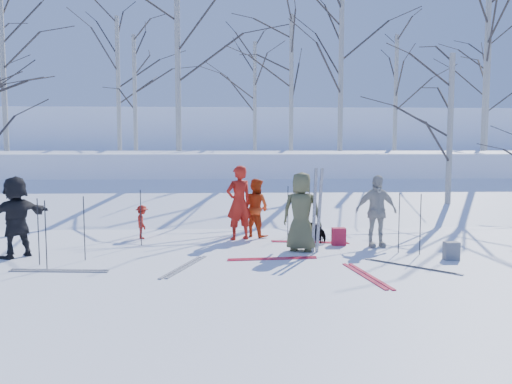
{
  "coord_description": "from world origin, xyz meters",
  "views": [
    {
      "loc": [
        -0.51,
        -10.16,
        2.34
      ],
      "look_at": [
        0.0,
        1.5,
        1.3
      ],
      "focal_mm": 35.0,
      "sensor_mm": 36.0,
      "label": 1
    }
  ],
  "objects_px": {
    "skier_grey_west": "(16,217)",
    "backpack_grey": "(451,251)",
    "skier_red_north": "(239,203)",
    "dog": "(318,233)",
    "skier_olive_center": "(301,212)",
    "backpack_red": "(339,237)",
    "backpack_dark": "(314,232)",
    "skier_red_seated": "(142,222)",
    "skier_redor_behind": "(256,208)",
    "skier_cream_east": "(376,211)"
  },
  "relations": [
    {
      "from": "skier_grey_west",
      "to": "backpack_grey",
      "type": "xyz_separation_m",
      "value": [
        9.19,
        -0.68,
        -0.68
      ]
    },
    {
      "from": "skier_red_north",
      "to": "dog",
      "type": "distance_m",
      "value": 2.13
    },
    {
      "from": "skier_olive_center",
      "to": "backpack_red",
      "type": "height_order",
      "value": "skier_olive_center"
    },
    {
      "from": "backpack_dark",
      "to": "skier_olive_center",
      "type": "bearing_deg",
      "value": -110.87
    },
    {
      "from": "skier_olive_center",
      "to": "skier_grey_west",
      "type": "height_order",
      "value": "skier_olive_center"
    },
    {
      "from": "skier_olive_center",
      "to": "skier_red_seated",
      "type": "bearing_deg",
      "value": -4.31
    },
    {
      "from": "backpack_dark",
      "to": "dog",
      "type": "bearing_deg",
      "value": -83.07
    },
    {
      "from": "skier_red_north",
      "to": "backpack_dark",
      "type": "distance_m",
      "value": 2.06
    },
    {
      "from": "skier_red_north",
      "to": "skier_redor_behind",
      "type": "xyz_separation_m",
      "value": [
        0.45,
        0.4,
        -0.18
      ]
    },
    {
      "from": "skier_olive_center",
      "to": "skier_red_north",
      "type": "relative_size",
      "value": 0.95
    },
    {
      "from": "skier_red_seated",
      "to": "dog",
      "type": "height_order",
      "value": "skier_red_seated"
    },
    {
      "from": "skier_olive_center",
      "to": "skier_grey_west",
      "type": "xyz_separation_m",
      "value": [
        -6.17,
        -0.37,
        -0.03
      ]
    },
    {
      "from": "skier_redor_behind",
      "to": "skier_grey_west",
      "type": "height_order",
      "value": "skier_grey_west"
    },
    {
      "from": "skier_red_seated",
      "to": "dog",
      "type": "relative_size",
      "value": 1.54
    },
    {
      "from": "skier_red_north",
      "to": "skier_grey_west",
      "type": "distance_m",
      "value": 5.12
    },
    {
      "from": "skier_olive_center",
      "to": "backpack_dark",
      "type": "relative_size",
      "value": 4.49
    },
    {
      "from": "backpack_dark",
      "to": "backpack_grey",
      "type": "bearing_deg",
      "value": -43.87
    },
    {
      "from": "skier_red_north",
      "to": "backpack_dark",
      "type": "relative_size",
      "value": 4.73
    },
    {
      "from": "skier_redor_behind",
      "to": "skier_grey_west",
      "type": "xyz_separation_m",
      "value": [
        -5.23,
        -2.24,
        0.11
      ]
    },
    {
      "from": "skier_cream_east",
      "to": "dog",
      "type": "relative_size",
      "value": 3.02
    },
    {
      "from": "skier_cream_east",
      "to": "backpack_dark",
      "type": "bearing_deg",
      "value": 139.6
    },
    {
      "from": "skier_olive_center",
      "to": "skier_cream_east",
      "type": "distance_m",
      "value": 1.87
    },
    {
      "from": "skier_red_seated",
      "to": "backpack_dark",
      "type": "relative_size",
      "value": 2.17
    },
    {
      "from": "backpack_grey",
      "to": "backpack_dark",
      "type": "relative_size",
      "value": 0.95
    },
    {
      "from": "skier_olive_center",
      "to": "skier_grey_west",
      "type": "bearing_deg",
      "value": 22.91
    },
    {
      "from": "skier_olive_center",
      "to": "dog",
      "type": "xyz_separation_m",
      "value": [
        0.56,
        1.04,
        -0.66
      ]
    },
    {
      "from": "backpack_red",
      "to": "dog",
      "type": "bearing_deg",
      "value": 136.7
    },
    {
      "from": "skier_cream_east",
      "to": "backpack_dark",
      "type": "xyz_separation_m",
      "value": [
        -1.31,
        0.94,
        -0.65
      ]
    },
    {
      "from": "skier_grey_west",
      "to": "backpack_red",
      "type": "height_order",
      "value": "skier_grey_west"
    },
    {
      "from": "skier_cream_east",
      "to": "backpack_grey",
      "type": "height_order",
      "value": "skier_cream_east"
    },
    {
      "from": "dog",
      "to": "skier_red_seated",
      "type": "bearing_deg",
      "value": -53.0
    },
    {
      "from": "skier_grey_west",
      "to": "backpack_red",
      "type": "xyz_separation_m",
      "value": [
        7.17,
        0.99,
        -0.66
      ]
    },
    {
      "from": "dog",
      "to": "skier_red_north",
      "type": "bearing_deg",
      "value": -57.08
    },
    {
      "from": "skier_red_seated",
      "to": "skier_grey_west",
      "type": "distance_m",
      "value": 3.12
    },
    {
      "from": "skier_grey_west",
      "to": "skier_olive_center",
      "type": "bearing_deg",
      "value": 133.1
    },
    {
      "from": "skier_redor_behind",
      "to": "backpack_dark",
      "type": "height_order",
      "value": "skier_redor_behind"
    },
    {
      "from": "skier_red_seated",
      "to": "skier_cream_east",
      "type": "xyz_separation_m",
      "value": [
        5.72,
        -1.31,
        0.42
      ]
    },
    {
      "from": "skier_red_north",
      "to": "skier_redor_behind",
      "type": "bearing_deg",
      "value": -164.38
    },
    {
      "from": "skier_redor_behind",
      "to": "backpack_dark",
      "type": "relative_size",
      "value": 3.83
    },
    {
      "from": "skier_cream_east",
      "to": "backpack_grey",
      "type": "relative_size",
      "value": 4.48
    },
    {
      "from": "dog",
      "to": "backpack_red",
      "type": "bearing_deg",
      "value": 92.42
    },
    {
      "from": "skier_red_seated",
      "to": "dog",
      "type": "distance_m",
      "value": 4.5
    },
    {
      "from": "skier_red_seated",
      "to": "skier_cream_east",
      "type": "height_order",
      "value": "skier_cream_east"
    },
    {
      "from": "skier_olive_center",
      "to": "skier_red_seated",
      "type": "xyz_separation_m",
      "value": [
        -3.89,
        1.72,
        -0.46
      ]
    },
    {
      "from": "skier_redor_behind",
      "to": "skier_cream_east",
      "type": "xyz_separation_m",
      "value": [
        2.78,
        -1.46,
        0.08
      ]
    },
    {
      "from": "backpack_red",
      "to": "backpack_grey",
      "type": "height_order",
      "value": "backpack_red"
    },
    {
      "from": "skier_olive_center",
      "to": "skier_cream_east",
      "type": "xyz_separation_m",
      "value": [
        1.83,
        0.41,
        -0.05
      ]
    },
    {
      "from": "skier_red_seated",
      "to": "skier_redor_behind",
      "type": "bearing_deg",
      "value": -106.08
    },
    {
      "from": "skier_redor_behind",
      "to": "skier_grey_west",
      "type": "bearing_deg",
      "value": 66.05
    },
    {
      "from": "skier_red_north",
      "to": "backpack_red",
      "type": "bearing_deg",
      "value": 134.62
    }
  ]
}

